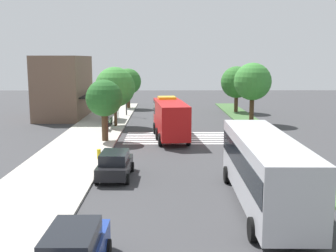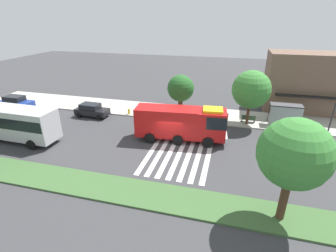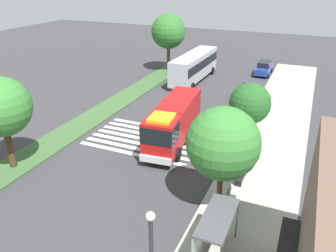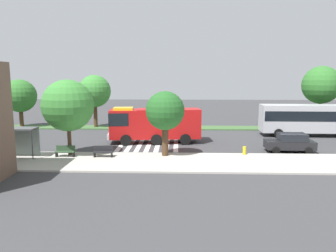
{
  "view_description": "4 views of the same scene",
  "coord_description": "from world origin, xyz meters",
  "px_view_note": "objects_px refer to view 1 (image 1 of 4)",
  "views": [
    {
      "loc": [
        -36.29,
        2.11,
        7.34
      ],
      "look_at": [
        -0.26,
        1.72,
        1.39
      ],
      "focal_mm": 43.55,
      "sensor_mm": 36.0,
      "label": 1
    },
    {
      "loc": [
        5.53,
        -21.61,
        12.02
      ],
      "look_at": [
        -0.58,
        1.51,
        1.43
      ],
      "focal_mm": 26.79,
      "sensor_mm": 36.0,
      "label": 2
    },
    {
      "loc": [
        24.64,
        11.28,
        13.33
      ],
      "look_at": [
        0.3,
        0.76,
        1.17
      ],
      "focal_mm": 36.26,
      "sensor_mm": 36.0,
      "label": 3
    },
    {
      "loc": [
        -1.67,
        33.71,
        6.76
      ],
      "look_at": [
        -0.58,
        1.52,
        1.75
      ],
      "focal_mm": 34.26,
      "sensor_mm": 36.0,
      "label": 4
    }
  ],
  "objects_px": {
    "fire_truck": "(170,117)",
    "bench_west_of_shelter": "(106,126)",
    "parked_car_mid": "(115,164)",
    "bus_stop_shelter": "(114,105)",
    "fire_hydrant": "(99,154)",
    "sidewalk_tree_center": "(128,82)",
    "median_tree_west": "(253,82)",
    "street_lamp": "(126,90)",
    "sidewalk_tree_far_west": "(104,99)",
    "median_tree_center": "(237,82)",
    "bench_near_shelter": "(110,121)",
    "sidewalk_tree_west": "(115,87)",
    "transit_bus": "(264,166)"
  },
  "relations": [
    {
      "from": "fire_truck",
      "to": "bench_west_of_shelter",
      "type": "relative_size",
      "value": 5.95
    },
    {
      "from": "parked_car_mid",
      "to": "bus_stop_shelter",
      "type": "bearing_deg",
      "value": 8.4
    },
    {
      "from": "fire_hydrant",
      "to": "parked_car_mid",
      "type": "bearing_deg",
      "value": -158.98
    },
    {
      "from": "sidewalk_tree_center",
      "to": "median_tree_west",
      "type": "bearing_deg",
      "value": -134.12
    },
    {
      "from": "street_lamp",
      "to": "sidewalk_tree_far_west",
      "type": "distance_m",
      "value": 16.72
    },
    {
      "from": "median_tree_center",
      "to": "bench_west_of_shelter",
      "type": "bearing_deg",
      "value": 132.87
    },
    {
      "from": "parked_car_mid",
      "to": "median_tree_center",
      "type": "distance_m",
      "value": 33.75
    },
    {
      "from": "bus_stop_shelter",
      "to": "bench_near_shelter",
      "type": "distance_m",
      "value": 4.2
    },
    {
      "from": "fire_truck",
      "to": "sidewalk_tree_far_west",
      "type": "distance_m",
      "value": 6.31
    },
    {
      "from": "bus_stop_shelter",
      "to": "bench_west_of_shelter",
      "type": "xyz_separation_m",
      "value": [
        -7.19,
        -0.03,
        -1.3
      ]
    },
    {
      "from": "bus_stop_shelter",
      "to": "street_lamp",
      "type": "bearing_deg",
      "value": -13.49
    },
    {
      "from": "street_lamp",
      "to": "fire_hydrant",
      "type": "relative_size",
      "value": 7.88
    },
    {
      "from": "sidewalk_tree_west",
      "to": "median_tree_west",
      "type": "height_order",
      "value": "median_tree_west"
    },
    {
      "from": "fire_truck",
      "to": "parked_car_mid",
      "type": "xyz_separation_m",
      "value": [
        -12.77,
        3.62,
        -1.15
      ]
    },
    {
      "from": "bus_stop_shelter",
      "to": "sidewalk_tree_far_west",
      "type": "height_order",
      "value": "sidewalk_tree_far_west"
    },
    {
      "from": "sidewalk_tree_west",
      "to": "median_tree_center",
      "type": "relative_size",
      "value": 1.02
    },
    {
      "from": "parked_car_mid",
      "to": "bus_stop_shelter",
      "type": "distance_m",
      "value": 23.68
    },
    {
      "from": "sidewalk_tree_west",
      "to": "sidewalk_tree_far_west",
      "type": "bearing_deg",
      "value": 180.0
    },
    {
      "from": "bench_near_shelter",
      "to": "sidewalk_tree_west",
      "type": "xyz_separation_m",
      "value": [
        -0.18,
        -0.63,
        3.75
      ]
    },
    {
      "from": "parked_car_mid",
      "to": "bus_stop_shelter",
      "type": "xyz_separation_m",
      "value": [
        23.48,
        2.85,
        1.02
      ]
    },
    {
      "from": "fire_truck",
      "to": "parked_car_mid",
      "type": "bearing_deg",
      "value": 158.63
    },
    {
      "from": "sidewalk_tree_center",
      "to": "sidewalk_tree_far_west",
      "type": "bearing_deg",
      "value": -180.0
    },
    {
      "from": "parked_car_mid",
      "to": "median_tree_west",
      "type": "relative_size",
      "value": 0.63
    },
    {
      "from": "sidewalk_tree_far_west",
      "to": "parked_car_mid",
      "type": "bearing_deg",
      "value": -168.87
    },
    {
      "from": "bus_stop_shelter",
      "to": "fire_hydrant",
      "type": "distance_m",
      "value": 19.15
    },
    {
      "from": "transit_bus",
      "to": "sidewalk_tree_far_west",
      "type": "height_order",
      "value": "sidewalk_tree_far_west"
    },
    {
      "from": "bench_west_of_shelter",
      "to": "street_lamp",
      "type": "relative_size",
      "value": 0.29
    },
    {
      "from": "sidewalk_tree_far_west",
      "to": "median_tree_center",
      "type": "bearing_deg",
      "value": -37.49
    },
    {
      "from": "fire_truck",
      "to": "sidewalk_tree_far_west",
      "type": "relative_size",
      "value": 1.76
    },
    {
      "from": "street_lamp",
      "to": "median_tree_west",
      "type": "height_order",
      "value": "median_tree_west"
    },
    {
      "from": "median_tree_west",
      "to": "sidewalk_tree_far_west",
      "type": "bearing_deg",
      "value": 122.95
    },
    {
      "from": "sidewalk_tree_far_west",
      "to": "median_tree_west",
      "type": "height_order",
      "value": "median_tree_west"
    },
    {
      "from": "median_tree_center",
      "to": "fire_hydrant",
      "type": "height_order",
      "value": "median_tree_center"
    },
    {
      "from": "bus_stop_shelter",
      "to": "sidewalk_tree_far_west",
      "type": "xyz_separation_m",
      "value": [
        -12.31,
        -0.65,
        1.99
      ]
    },
    {
      "from": "fire_truck",
      "to": "street_lamp",
      "type": "xyz_separation_m",
      "value": [
        15.11,
        5.42,
        1.42
      ]
    },
    {
      "from": "sidewalk_tree_far_west",
      "to": "sidewalk_tree_center",
      "type": "relative_size",
      "value": 0.93
    },
    {
      "from": "bench_near_shelter",
      "to": "bench_west_of_shelter",
      "type": "height_order",
      "value": "same"
    },
    {
      "from": "transit_bus",
      "to": "median_tree_west",
      "type": "xyz_separation_m",
      "value": [
        26.07,
        -4.99,
        2.69
      ]
    },
    {
      "from": "street_lamp",
      "to": "parked_car_mid",
      "type": "bearing_deg",
      "value": -176.31
    },
    {
      "from": "sidewalk_tree_center",
      "to": "median_tree_center",
      "type": "height_order",
      "value": "median_tree_center"
    },
    {
      "from": "bus_stop_shelter",
      "to": "median_tree_west",
      "type": "bearing_deg",
      "value": -98.85
    },
    {
      "from": "transit_bus",
      "to": "bus_stop_shelter",
      "type": "distance_m",
      "value": 30.53
    },
    {
      "from": "fire_truck",
      "to": "sidewalk_tree_far_west",
      "type": "height_order",
      "value": "sidewalk_tree_far_west"
    },
    {
      "from": "transit_bus",
      "to": "median_tree_west",
      "type": "bearing_deg",
      "value": 170.36
    },
    {
      "from": "sidewalk_tree_west",
      "to": "sidewalk_tree_center",
      "type": "xyz_separation_m",
      "value": [
        16.44,
        0.0,
        -0.32
      ]
    },
    {
      "from": "sidewalk_tree_far_west",
      "to": "sidewalk_tree_west",
      "type": "height_order",
      "value": "sidewalk_tree_west"
    },
    {
      "from": "bus_stop_shelter",
      "to": "median_tree_west",
      "type": "relative_size",
      "value": 0.52
    },
    {
      "from": "bench_west_of_shelter",
      "to": "fire_hydrant",
      "type": "height_order",
      "value": "bench_west_of_shelter"
    },
    {
      "from": "parked_car_mid",
      "to": "street_lamp",
      "type": "xyz_separation_m",
      "value": [
        27.87,
        1.8,
        2.57
      ]
    },
    {
      "from": "bench_near_shelter",
      "to": "fire_truck",
      "type": "bearing_deg",
      "value": -136.19
    }
  ]
}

